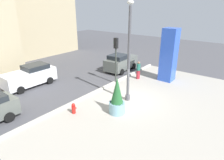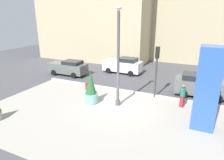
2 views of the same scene
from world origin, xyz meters
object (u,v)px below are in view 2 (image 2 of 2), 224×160
(fire_hydrant, at_px, (87,86))
(traffic_light_corner, at_px, (157,64))
(pedestrian_on_sidewalk, at_px, (183,95))
(art_pillar_blue, at_px, (207,89))
(car_curb_west, at_px, (68,67))
(car_intersection, at_px, (200,85))
(potted_plant_curbside, at_px, (91,90))
(lamp_post, at_px, (118,60))
(car_passing_lane, at_px, (123,65))

(fire_hydrant, bearing_deg, traffic_light_corner, 9.25)
(traffic_light_corner, bearing_deg, fire_hydrant, -170.75)
(fire_hydrant, relative_size, pedestrian_on_sidewalk, 0.42)
(art_pillar_blue, distance_m, car_curb_west, 15.27)
(fire_hydrant, bearing_deg, car_curb_west, 143.60)
(fire_hydrant, relative_size, car_intersection, 0.18)
(fire_hydrant, xyz_separation_m, car_intersection, (9.34, 2.81, 0.57))
(art_pillar_blue, xyz_separation_m, potted_plant_curbside, (-7.87, 0.15, -1.36))
(lamp_post, bearing_deg, car_passing_lane, 109.41)
(art_pillar_blue, distance_m, fire_hydrant, 10.19)
(fire_hydrant, height_order, pedestrian_on_sidewalk, pedestrian_on_sidewalk)
(car_passing_lane, relative_size, car_curb_west, 1.03)
(fire_hydrant, distance_m, car_curb_west, 5.50)
(car_passing_lane, relative_size, pedestrian_on_sidewalk, 2.54)
(traffic_light_corner, height_order, pedestrian_on_sidewalk, traffic_light_corner)
(art_pillar_blue, relative_size, traffic_light_corner, 1.18)
(car_intersection, bearing_deg, lamp_post, -140.24)
(art_pillar_blue, distance_m, pedestrian_on_sidewalk, 3.10)
(potted_plant_curbside, bearing_deg, fire_hydrant, 128.88)
(pedestrian_on_sidewalk, bearing_deg, car_passing_lane, 137.69)
(potted_plant_curbside, height_order, pedestrian_on_sidewalk, potted_plant_curbside)
(car_curb_west, bearing_deg, art_pillar_blue, -21.87)
(potted_plant_curbside, distance_m, pedestrian_on_sidewalk, 6.80)
(pedestrian_on_sidewalk, bearing_deg, lamp_post, -159.04)
(art_pillar_blue, distance_m, car_intersection, 5.44)
(traffic_light_corner, bearing_deg, pedestrian_on_sidewalk, -24.91)
(car_passing_lane, bearing_deg, car_intersection, -24.32)
(lamp_post, relative_size, car_passing_lane, 1.58)
(lamp_post, distance_m, traffic_light_corner, 3.54)
(lamp_post, bearing_deg, pedestrian_on_sidewalk, 20.96)
(lamp_post, relative_size, car_curb_west, 1.63)
(lamp_post, xyz_separation_m, fire_hydrant, (-3.85, 1.77, -3.10))
(car_passing_lane, distance_m, car_intersection, 9.28)
(car_passing_lane, bearing_deg, pedestrian_on_sidewalk, -42.31)
(fire_hydrant, relative_size, car_passing_lane, 0.17)
(car_passing_lane, bearing_deg, car_curb_west, -147.47)
(car_curb_west, bearing_deg, traffic_light_corner, -12.35)
(lamp_post, distance_m, pedestrian_on_sidewalk, 5.33)
(fire_hydrant, bearing_deg, lamp_post, -24.68)
(lamp_post, relative_size, potted_plant_curbside, 2.79)
(car_curb_west, height_order, pedestrian_on_sidewalk, pedestrian_on_sidewalk)
(potted_plant_curbside, height_order, car_intersection, potted_plant_curbside)
(art_pillar_blue, distance_m, car_passing_lane, 12.70)
(art_pillar_blue, xyz_separation_m, fire_hydrant, (-9.68, 2.41, -2.09))
(car_curb_west, bearing_deg, car_passing_lane, 32.53)
(car_intersection, bearing_deg, fire_hydrant, -163.27)
(car_passing_lane, bearing_deg, lamp_post, -70.59)
(potted_plant_curbside, bearing_deg, pedestrian_on_sidewalk, 18.68)
(car_passing_lane, xyz_separation_m, pedestrian_on_sidewalk, (7.37, -6.71, 0.06))
(pedestrian_on_sidewalk, bearing_deg, potted_plant_curbside, -161.32)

